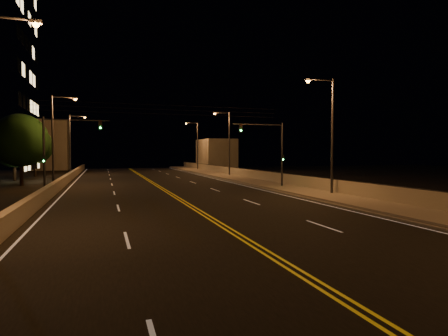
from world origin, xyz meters
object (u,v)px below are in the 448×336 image
object	(u,v)px
traffic_signal_right	(273,147)
tree_1	(14,149)
streetlight_2	(228,139)
streetlight_6	(72,140)
traffic_signal_left	(57,146)
tree_2	(35,146)
streetlight_5	(55,134)
streetlight_3	(196,143)
streetlight_1	(329,129)
tree_0	(21,140)

from	to	relation	value
traffic_signal_right	tree_1	distance (m)	32.26
traffic_signal_right	streetlight_2	bearing A→B (deg)	85.25
streetlight_6	traffic_signal_left	world-z (taller)	streetlight_6
tree_1	tree_2	xyz separation A→B (m)	(0.97, 8.37, 0.50)
streetlight_5	traffic_signal_left	size ratio (longest dim) A/B	1.47
streetlight_3	streetlight_5	size ratio (longest dim) A/B	1.00
streetlight_5	traffic_signal_right	world-z (taller)	streetlight_5
streetlight_1	tree_1	world-z (taller)	streetlight_1
streetlight_5	traffic_signal_left	xyz separation A→B (m)	(1.10, -8.86, -1.36)
traffic_signal_right	tree_0	size ratio (longest dim) A/B	0.83
tree_2	streetlight_3	bearing A→B (deg)	19.39
tree_2	tree_0	bearing A→B (deg)	-85.59
streetlight_3	streetlight_6	xyz separation A→B (m)	(-21.45, -7.27, 0.00)
traffic_signal_right	tree_2	xyz separation A→B (m)	(-24.85, 27.70, 0.45)
streetlight_1	tree_0	bearing A→B (deg)	143.43
traffic_signal_left	tree_0	bearing A→B (deg)	112.41
streetlight_5	traffic_signal_right	size ratio (longest dim) A/B	1.47
streetlight_5	tree_1	size ratio (longest dim) A/B	1.49
streetlight_2	streetlight_5	bearing A→B (deg)	-156.66
tree_1	traffic_signal_right	bearing A→B (deg)	-36.81
streetlight_6	tree_1	xyz separation A→B (m)	(-5.88, -10.38, -1.42)
traffic_signal_left	tree_2	size ratio (longest dim) A/B	0.90
streetlight_5	traffic_signal_left	bearing A→B (deg)	-82.90
tree_1	tree_2	distance (m)	8.44
streetlight_5	streetlight_6	size ratio (longest dim) A/B	1.00
streetlight_1	streetlight_5	world-z (taller)	same
traffic_signal_right	tree_0	world-z (taller)	tree_0
tree_0	streetlight_6	bearing A→B (deg)	78.58
tree_0	tree_1	world-z (taller)	tree_0
streetlight_6	streetlight_2	bearing A→B (deg)	-28.39
tree_0	traffic_signal_right	bearing A→B (deg)	-26.09
traffic_signal_left	tree_0	size ratio (longest dim) A/B	0.83
streetlight_3	streetlight_6	distance (m)	22.65
streetlight_6	tree_0	size ratio (longest dim) A/B	1.22
traffic_signal_left	tree_2	bearing A→B (deg)	102.25
streetlight_3	traffic_signal_left	size ratio (longest dim) A/B	1.47
traffic_signal_left	tree_0	distance (m)	12.53
traffic_signal_right	traffic_signal_left	world-z (taller)	same
tree_0	streetlight_2	bearing A→B (deg)	14.63
streetlight_1	streetlight_2	size ratio (longest dim) A/B	1.00
traffic_signal_right	streetlight_1	bearing A→B (deg)	-77.98
streetlight_2	tree_1	distance (m)	27.39
streetlight_1	streetlight_6	bearing A→B (deg)	120.25
traffic_signal_left	tree_0	xyz separation A→B (m)	(-4.77, 11.56, 0.79)
streetlight_1	streetlight_6	distance (m)	42.57
streetlight_1	tree_2	size ratio (longest dim) A/B	1.32
streetlight_5	traffic_signal_right	xyz separation A→B (m)	(19.94, -8.86, -1.36)
streetlight_1	streetlight_6	world-z (taller)	same
tree_1	tree_2	size ratio (longest dim) A/B	0.89
streetlight_1	streetlight_6	xyz separation A→B (m)	(-21.45, 36.77, 0.00)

